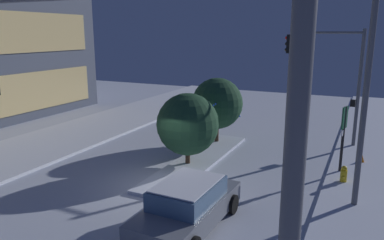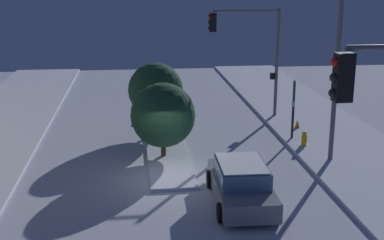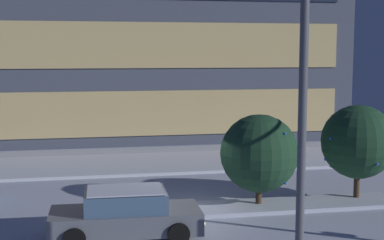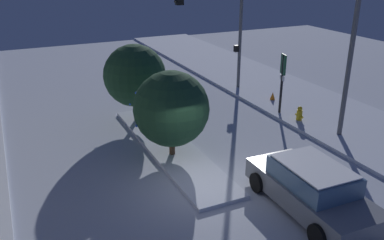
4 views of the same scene
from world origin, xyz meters
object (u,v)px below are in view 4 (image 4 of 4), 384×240
at_px(car_near, 311,188).
at_px(decorated_tree_median, 135,76).
at_px(traffic_light_corner_near_right, 217,16).
at_px(fire_hydrant, 299,115).
at_px(decorated_tree_right_of_median, 171,109).
at_px(parking_info_sign, 282,77).
at_px(construction_cone, 273,97).
at_px(street_lamp_arched, 339,6).

xyz_separation_m(car_near, decorated_tree_median, (8.88, 2.58, 1.55)).
bearing_deg(traffic_light_corner_near_right, fire_hydrant, 103.84).
bearing_deg(decorated_tree_right_of_median, car_near, -153.81).
distance_m(fire_hydrant, decorated_tree_median, 7.71).
bearing_deg(fire_hydrant, parking_info_sign, 10.48).
distance_m(car_near, fire_hydrant, 7.09).
bearing_deg(decorated_tree_median, car_near, -163.80).
relative_size(parking_info_sign, construction_cone, 5.43).
relative_size(car_near, decorated_tree_right_of_median, 1.37).
height_order(fire_hydrant, parking_info_sign, parking_info_sign).
bearing_deg(decorated_tree_right_of_median, parking_info_sign, -73.29).
xyz_separation_m(traffic_light_corner_near_right, parking_info_sign, (-4.40, -1.16, -2.31)).
distance_m(car_near, decorated_tree_median, 9.38).
relative_size(decorated_tree_right_of_median, construction_cone, 6.16).
height_order(street_lamp_arched, fire_hydrant, street_lamp_arched).
relative_size(fire_hydrant, parking_info_sign, 0.27).
relative_size(parking_info_sign, decorated_tree_right_of_median, 0.88).
distance_m(traffic_light_corner_near_right, fire_hydrant, 6.92).
height_order(fire_hydrant, decorated_tree_right_of_median, decorated_tree_right_of_median).
relative_size(traffic_light_corner_near_right, decorated_tree_median, 1.70).
relative_size(car_near, traffic_light_corner_near_right, 0.75).
distance_m(car_near, parking_info_sign, 8.06).
height_order(traffic_light_corner_near_right, construction_cone, traffic_light_corner_near_right).
relative_size(traffic_light_corner_near_right, parking_info_sign, 2.08).
xyz_separation_m(fire_hydrant, decorated_tree_right_of_median, (-0.73, 6.64, 1.59)).
xyz_separation_m(street_lamp_arched, decorated_tree_median, (5.12, 6.43, -3.19)).
height_order(car_near, traffic_light_corner_near_right, traffic_light_corner_near_right).
xyz_separation_m(car_near, fire_hydrant, (5.71, -4.19, -0.33)).
distance_m(street_lamp_arched, decorated_tree_median, 8.82).
relative_size(parking_info_sign, decorated_tree_median, 0.82).
bearing_deg(traffic_light_corner_near_right, construction_cone, 126.07).
height_order(decorated_tree_median, decorated_tree_right_of_median, decorated_tree_median).
xyz_separation_m(parking_info_sign, construction_cone, (1.70, -0.81, -1.64)).
bearing_deg(street_lamp_arched, decorated_tree_right_of_median, -5.22).
bearing_deg(car_near, parking_info_sign, -28.39).
height_order(traffic_light_corner_near_right, parking_info_sign, traffic_light_corner_near_right).
distance_m(fire_hydrant, construction_cone, 2.96).
bearing_deg(fire_hydrant, traffic_light_corner_near_right, 13.84).
height_order(traffic_light_corner_near_right, decorated_tree_median, traffic_light_corner_near_right).
distance_m(decorated_tree_median, construction_cone, 7.63).
relative_size(street_lamp_arched, fire_hydrant, 10.51).
height_order(traffic_light_corner_near_right, fire_hydrant, traffic_light_corner_near_right).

